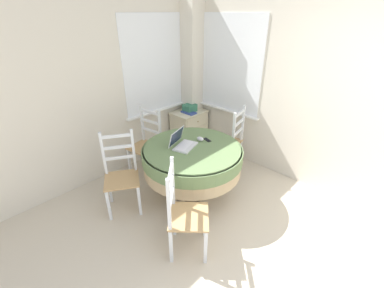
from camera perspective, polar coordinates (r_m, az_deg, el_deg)
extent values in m
cube|color=beige|center=(3.60, -23.82, 9.97)|extent=(4.05, 0.06, 2.55)
cube|color=white|center=(4.10, -8.45, 16.99)|extent=(1.10, 0.01, 1.42)
cube|color=white|center=(4.27, -7.54, 7.40)|extent=(1.18, 0.07, 0.02)
cube|color=beige|center=(3.54, 31.00, 8.06)|extent=(0.06, 4.97, 2.55)
cube|color=white|center=(4.12, 8.58, 17.04)|extent=(0.01, 1.10, 1.42)
cube|color=white|center=(4.29, 7.68, 7.49)|extent=(0.07, 1.18, 0.02)
cube|color=beige|center=(4.50, -0.01, 15.41)|extent=(0.28, 0.28, 2.55)
cylinder|color=#4C3D2D|center=(3.56, 0.06, -10.84)|extent=(0.36, 0.36, 0.03)
cylinder|color=#4C3D2D|center=(3.35, 0.06, -6.08)|extent=(0.11, 0.11, 0.68)
cylinder|color=tan|center=(3.25, 0.06, -3.42)|extent=(1.23, 1.23, 0.32)
cylinder|color=#607A4C|center=(3.21, 0.06, -2.21)|extent=(1.26, 1.26, 0.16)
cylinder|color=#607A4C|center=(3.17, 0.06, -0.83)|extent=(1.20, 1.20, 0.02)
cube|color=silver|center=(3.16, -1.46, -0.53)|extent=(0.36, 0.29, 0.02)
cube|color=silver|center=(3.16, -1.70, -0.31)|extent=(0.30, 0.20, 0.00)
cube|color=silver|center=(3.17, -3.51, 1.64)|extent=(0.32, 0.15, 0.20)
cube|color=#192338|center=(3.16, -3.42, 1.64)|extent=(0.29, 0.13, 0.17)
ellipsoid|color=silver|center=(3.31, 1.86, 1.16)|extent=(0.07, 0.10, 0.05)
cube|color=black|center=(3.34, 3.36, 0.94)|extent=(0.07, 0.13, 0.01)
cube|color=black|center=(3.33, 3.36, 1.03)|extent=(0.06, 0.09, 0.00)
cube|color=tan|center=(3.84, -10.51, -0.77)|extent=(0.44, 0.46, 0.02)
cube|color=silver|center=(3.97, -13.73, -3.80)|extent=(0.04, 0.04, 0.42)
cube|color=silver|center=(3.74, -10.09, -5.47)|extent=(0.04, 0.04, 0.42)
cube|color=silver|center=(4.16, -10.37, -1.89)|extent=(0.04, 0.04, 0.42)
cube|color=silver|center=(3.94, -6.73, -3.36)|extent=(0.04, 0.04, 0.42)
cube|color=silver|center=(3.94, -10.99, 4.58)|extent=(0.04, 0.04, 0.56)
cube|color=silver|center=(3.71, -7.16, 3.41)|extent=(0.04, 0.04, 0.56)
cube|color=silver|center=(3.74, -9.37, 6.98)|extent=(0.08, 0.35, 0.04)
cube|color=silver|center=(3.79, -9.21, 4.94)|extent=(0.08, 0.35, 0.04)
cube|color=silver|center=(3.85, -9.05, 2.95)|extent=(0.08, 0.35, 0.04)
cube|color=tan|center=(3.96, 7.71, 0.42)|extent=(0.48, 0.46, 0.02)
cube|color=silver|center=(4.27, 6.47, -0.76)|extent=(0.04, 0.04, 0.42)
cube|color=silver|center=(3.99, 4.30, -2.82)|extent=(0.04, 0.04, 0.42)
cube|color=silver|center=(4.16, 10.60, -1.88)|extent=(0.04, 0.04, 0.42)
cube|color=silver|center=(3.88, 8.67, -4.08)|extent=(0.04, 0.04, 0.42)
cube|color=silver|center=(3.94, 11.23, 4.58)|extent=(0.04, 0.04, 0.56)
cube|color=silver|center=(3.64, 9.23, 2.76)|extent=(0.04, 0.04, 0.56)
cube|color=silver|center=(3.71, 10.54, 6.69)|extent=(0.35, 0.10, 0.04)
cube|color=silver|center=(3.76, 10.36, 4.64)|extent=(0.35, 0.10, 0.04)
cube|color=silver|center=(3.82, 10.18, 2.64)|extent=(0.35, 0.10, 0.04)
cube|color=tan|center=(2.61, -0.70, -15.75)|extent=(0.56, 0.56, 0.02)
cube|color=silver|center=(2.65, 3.04, -21.89)|extent=(0.05, 0.05, 0.42)
cube|color=silver|center=(2.89, 2.91, -16.59)|extent=(0.05, 0.05, 0.42)
cube|color=silver|center=(2.66, -4.68, -21.69)|extent=(0.05, 0.05, 0.42)
cube|color=silver|center=(2.90, -3.95, -16.44)|extent=(0.05, 0.05, 0.42)
cube|color=silver|center=(2.30, -5.17, -13.39)|extent=(0.05, 0.05, 0.56)
cube|color=silver|center=(2.58, -4.31, -8.27)|extent=(0.05, 0.05, 0.56)
cube|color=silver|center=(2.31, -4.92, -6.57)|extent=(0.27, 0.25, 0.04)
cube|color=silver|center=(2.40, -4.78, -9.43)|extent=(0.27, 0.25, 0.04)
cube|color=silver|center=(2.49, -4.64, -12.10)|extent=(0.27, 0.25, 0.04)
cube|color=tan|center=(3.20, -15.33, -7.65)|extent=(0.55, 0.54, 0.02)
cube|color=silver|center=(3.21, -18.01, -12.87)|extent=(0.05, 0.05, 0.42)
cube|color=silver|center=(3.19, -11.61, -12.24)|extent=(0.05, 0.05, 0.42)
cube|color=silver|center=(3.48, -17.81, -9.38)|extent=(0.05, 0.05, 0.42)
cube|color=silver|center=(3.46, -11.97, -8.77)|extent=(0.05, 0.05, 0.42)
cube|color=silver|center=(3.21, -19.10, -2.06)|extent=(0.04, 0.04, 0.56)
cube|color=silver|center=(3.19, -12.85, -1.37)|extent=(0.04, 0.04, 0.56)
cube|color=silver|center=(3.10, -16.48, 1.70)|extent=(0.31, 0.21, 0.04)
cube|color=silver|center=(3.16, -16.14, -0.66)|extent=(0.31, 0.21, 0.04)
cube|color=silver|center=(3.23, -15.81, -2.92)|extent=(0.31, 0.21, 0.04)
cube|color=beige|center=(4.61, -0.65, 3.24)|extent=(0.56, 0.41, 0.65)
cube|color=beige|center=(4.48, -0.67, 7.13)|extent=(0.59, 0.43, 0.02)
cube|color=beige|center=(4.39, 1.26, 5.04)|extent=(0.49, 0.01, 0.18)
sphere|color=olive|center=(4.39, 1.34, 5.01)|extent=(0.02, 0.02, 0.02)
cube|color=beige|center=(4.48, 1.24, 2.48)|extent=(0.49, 0.01, 0.18)
sphere|color=olive|center=(4.47, 1.31, 2.45)|extent=(0.02, 0.02, 0.02)
cube|color=beige|center=(4.57, 1.21, 0.02)|extent=(0.49, 0.01, 0.18)
sphere|color=olive|center=(4.57, 1.28, -0.01)|extent=(0.02, 0.02, 0.02)
cube|color=#387A5B|center=(4.46, -0.50, 8.03)|extent=(0.20, 0.17, 0.13)
cube|color=#33478C|center=(4.40, -0.72, 7.04)|extent=(0.15, 0.25, 0.02)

